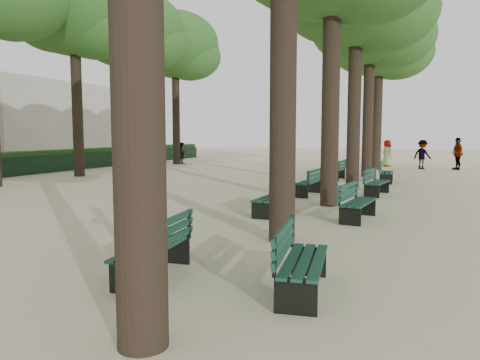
% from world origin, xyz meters
% --- Properties ---
extents(ground, '(120.00, 120.00, 0.00)m').
position_xyz_m(ground, '(0.00, 0.00, 0.00)').
color(ground, beige).
rests_on(ground, ground).
extents(tree_central_4, '(6.00, 6.00, 9.95)m').
position_xyz_m(tree_central_4, '(1.50, 18.00, 7.65)').
color(tree_central_4, '#33261C').
rests_on(tree_central_4, ground).
extents(tree_central_5, '(6.00, 6.00, 9.95)m').
position_xyz_m(tree_central_5, '(1.50, 23.00, 7.65)').
color(tree_central_5, '#33261C').
rests_on(tree_central_5, ground).
extents(tree_far_3, '(6.00, 6.00, 10.45)m').
position_xyz_m(tree_far_3, '(-12.00, 13.00, 8.14)').
color(tree_far_3, '#33261C').
rests_on(tree_far_3, ground).
extents(tree_far_4, '(6.00, 6.00, 10.45)m').
position_xyz_m(tree_far_4, '(-12.00, 18.00, 8.14)').
color(tree_far_4, '#33261C').
rests_on(tree_far_4, ground).
extents(tree_far_5, '(6.00, 6.00, 10.45)m').
position_xyz_m(tree_far_5, '(-12.00, 23.00, 8.14)').
color(tree_far_5, '#33261C').
rests_on(tree_far_5, ground).
extents(bench_left_0, '(0.74, 1.85, 0.92)m').
position_xyz_m(bench_left_0, '(0.37, 0.02, 0.27)').
color(bench_left_0, black).
rests_on(bench_left_0, ground).
extents(bench_left_1, '(0.62, 1.81, 0.92)m').
position_xyz_m(bench_left_1, '(0.37, 5.89, 0.27)').
color(bench_left_1, black).
rests_on(bench_left_1, ground).
extents(bench_left_2, '(0.68, 1.83, 0.92)m').
position_xyz_m(bench_left_2, '(0.37, 10.04, 0.27)').
color(bench_left_2, black).
rests_on(bench_left_2, ground).
extents(bench_left_3, '(0.61, 1.81, 0.92)m').
position_xyz_m(bench_left_3, '(0.37, 15.89, 0.27)').
color(bench_left_3, black).
rests_on(bench_left_3, ground).
extents(bench_right_0, '(0.80, 1.86, 0.92)m').
position_xyz_m(bench_right_0, '(2.63, 0.14, 0.27)').
color(bench_right_0, black).
rests_on(bench_right_0, ground).
extents(bench_right_1, '(0.77, 1.85, 0.92)m').
position_xyz_m(bench_right_1, '(2.63, 5.89, 0.27)').
color(bench_right_1, black).
rests_on(bench_right_1, ground).
extents(bench_right_2, '(0.80, 1.86, 0.92)m').
position_xyz_m(bench_right_2, '(2.63, 10.93, 0.27)').
color(bench_right_2, black).
rests_on(bench_right_2, ground).
extents(bench_right_3, '(0.65, 1.82, 0.92)m').
position_xyz_m(bench_right_3, '(2.63, 15.43, 0.27)').
color(bench_right_3, black).
rests_on(bench_right_3, ground).
extents(man_with_map, '(0.74, 0.80, 1.78)m').
position_xyz_m(man_with_map, '(-0.50, 0.97, 0.89)').
color(man_with_map, black).
rests_on(man_with_map, ground).
extents(pedestrian_e, '(1.32, 1.07, 1.52)m').
position_xyz_m(pedestrian_e, '(-11.94, 23.63, 0.76)').
color(pedestrian_e, '#262628').
rests_on(pedestrian_e, ground).
extents(pedestrian_b, '(1.15, 0.90, 1.76)m').
position_xyz_m(pedestrian_b, '(4.06, 24.31, 0.88)').
color(pedestrian_b, '#262628').
rests_on(pedestrian_b, ground).
extents(pedestrian_d, '(0.81, 0.87, 1.73)m').
position_xyz_m(pedestrian_d, '(1.92, 25.73, 0.86)').
color(pedestrian_d, '#262628').
rests_on(pedestrian_d, ground).
extents(pedestrian_c, '(0.79, 1.18, 1.90)m').
position_xyz_m(pedestrian_c, '(5.99, 24.55, 0.95)').
color(pedestrian_c, '#262628').
rests_on(pedestrian_c, ground).
extents(fence, '(0.08, 42.00, 0.90)m').
position_xyz_m(fence, '(-15.00, 11.00, 0.45)').
color(fence, black).
rests_on(fence, ground).
extents(building_far, '(12.00, 16.00, 7.00)m').
position_xyz_m(building_far, '(-33.00, 30.00, 3.50)').
color(building_far, '#B7B2A3').
rests_on(building_far, ground).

